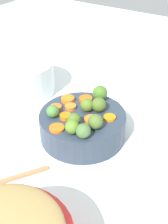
# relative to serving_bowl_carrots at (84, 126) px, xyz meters

# --- Properties ---
(tabletop) EXTENTS (2.40, 2.40, 0.02)m
(tabletop) POSITION_rel_serving_bowl_carrots_xyz_m (-0.00, 0.01, -0.05)
(tabletop) COLOR white
(tabletop) RESTS_ON ground
(serving_bowl_carrots) EXTENTS (0.24, 0.24, 0.07)m
(serving_bowl_carrots) POSITION_rel_serving_bowl_carrots_xyz_m (0.00, 0.00, 0.00)
(serving_bowl_carrots) COLOR #313E50
(serving_bowl_carrots) RESTS_ON tabletop
(carrot_slice_0) EXTENTS (0.04, 0.04, 0.01)m
(carrot_slice_0) POSITION_rel_serving_bowl_carrots_xyz_m (-0.03, 0.06, 0.04)
(carrot_slice_0) COLOR orange
(carrot_slice_0) RESTS_ON serving_bowl_carrots
(carrot_slice_1) EXTENTS (0.05, 0.05, 0.01)m
(carrot_slice_1) POSITION_rel_serving_bowl_carrots_xyz_m (0.03, -0.01, 0.04)
(carrot_slice_1) COLOR orange
(carrot_slice_1) RESTS_ON serving_bowl_carrots
(carrot_slice_2) EXTENTS (0.04, 0.04, 0.01)m
(carrot_slice_2) POSITION_rel_serving_bowl_carrots_xyz_m (-0.03, -0.04, 0.04)
(carrot_slice_2) COLOR orange
(carrot_slice_2) RESTS_ON serving_bowl_carrots
(carrot_slice_3) EXTENTS (0.05, 0.05, 0.01)m
(carrot_slice_3) POSITION_rel_serving_bowl_carrots_xyz_m (0.07, 0.02, 0.04)
(carrot_slice_3) COLOR orange
(carrot_slice_3) RESTS_ON serving_bowl_carrots
(carrot_slice_4) EXTENTS (0.04, 0.04, 0.01)m
(carrot_slice_4) POSITION_rel_serving_bowl_carrots_xyz_m (-0.05, 0.01, 0.04)
(carrot_slice_4) COLOR orange
(carrot_slice_4) RESTS_ON serving_bowl_carrots
(carrot_slice_5) EXTENTS (0.05, 0.05, 0.01)m
(carrot_slice_5) POSITION_rel_serving_bowl_carrots_xyz_m (-0.02, -0.09, 0.04)
(carrot_slice_5) COLOR orange
(carrot_slice_5) RESTS_ON serving_bowl_carrots
(carrot_slice_6) EXTENTS (0.05, 0.05, 0.01)m
(carrot_slice_6) POSITION_rel_serving_bowl_carrots_xyz_m (-0.08, 0.04, 0.04)
(carrot_slice_6) COLOR orange
(carrot_slice_6) RESTS_ON serving_bowl_carrots
(carrot_slice_7) EXTENTS (0.04, 0.04, 0.01)m
(carrot_slice_7) POSITION_rel_serving_bowl_carrots_xyz_m (-0.08, -0.02, 0.04)
(carrot_slice_7) COLOR orange
(carrot_slice_7) RESTS_ON serving_bowl_carrots
(brussels_sprout_0) EXTENTS (0.03, 0.03, 0.03)m
(brussels_sprout_0) POSITION_rel_serving_bowl_carrots_xyz_m (-0.07, -0.05, 0.05)
(brussels_sprout_0) COLOR #4A863C
(brussels_sprout_0) RESTS_ON serving_bowl_carrots
(brussels_sprout_1) EXTENTS (0.04, 0.04, 0.04)m
(brussels_sprout_1) POSITION_rel_serving_bowl_carrots_xyz_m (-0.01, 0.09, 0.06)
(brussels_sprout_1) COLOR #497827
(brussels_sprout_1) RESTS_ON serving_bowl_carrots
(brussels_sprout_2) EXTENTS (0.04, 0.04, 0.04)m
(brussels_sprout_2) POSITION_rel_serving_bowl_carrots_xyz_m (0.02, 0.04, 0.06)
(brussels_sprout_2) COLOR #4C6B26
(brussels_sprout_2) RESTS_ON serving_bowl_carrots
(brussels_sprout_3) EXTENTS (0.04, 0.04, 0.04)m
(brussels_sprout_3) POSITION_rel_serving_bowl_carrots_xyz_m (0.06, -0.03, 0.06)
(brussels_sprout_3) COLOR #4F702E
(brussels_sprout_3) RESTS_ON serving_bowl_carrots
(brussels_sprout_4) EXTENTS (0.04, 0.04, 0.04)m
(brussels_sprout_4) POSITION_rel_serving_bowl_carrots_xyz_m (0.00, -0.05, 0.06)
(brussels_sprout_4) COLOR #4F7027
(brussels_sprout_4) RESTS_ON serving_bowl_carrots
(brussels_sprout_5) EXTENTS (0.04, 0.04, 0.04)m
(brussels_sprout_5) POSITION_rel_serving_bowl_carrots_xyz_m (0.05, -0.08, 0.06)
(brussels_sprout_5) COLOR #4B733C
(brussels_sprout_5) RESTS_ON serving_bowl_carrots
(brussels_sprout_6) EXTENTS (0.04, 0.04, 0.04)m
(brussels_sprout_6) POSITION_rel_serving_bowl_carrots_xyz_m (-0.01, 0.02, 0.06)
(brussels_sprout_6) COLOR #577726
(brussels_sprout_6) RESTS_ON serving_bowl_carrots
(brussels_sprout_7) EXTENTS (0.04, 0.04, 0.04)m
(brussels_sprout_7) POSITION_rel_serving_bowl_carrots_xyz_m (0.02, -0.08, 0.06)
(brussels_sprout_7) COLOR #5B852A
(brussels_sprout_7) RESTS_ON serving_bowl_carrots
(casserole_dish) EXTENTS (0.23, 0.23, 0.11)m
(casserole_dish) POSITION_rel_serving_bowl_carrots_xyz_m (-0.32, 0.10, 0.02)
(casserole_dish) COLOR white
(casserole_dish) RESTS_ON tabletop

